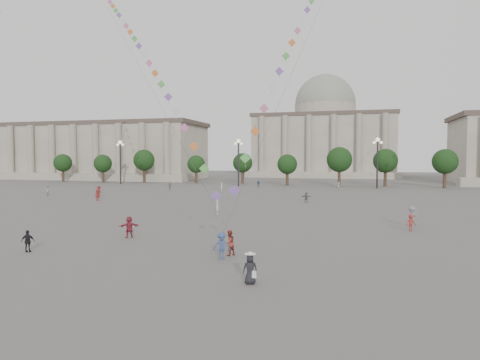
# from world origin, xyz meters

# --- Properties ---
(ground) EXTENTS (360.00, 360.00, 0.00)m
(ground) POSITION_xyz_m (0.00, 0.00, 0.00)
(ground) COLOR #555250
(ground) RESTS_ON ground
(hall_west) EXTENTS (84.00, 26.22, 17.20)m
(hall_west) POSITION_xyz_m (-75.00, 93.89, 8.43)
(hall_west) COLOR gray
(hall_west) RESTS_ON ground
(hall_central) EXTENTS (48.30, 34.30, 35.50)m
(hall_central) POSITION_xyz_m (0.00, 129.22, 14.23)
(hall_central) COLOR gray
(hall_central) RESTS_ON ground
(tree_row) EXTENTS (137.12, 5.12, 8.00)m
(tree_row) POSITION_xyz_m (0.00, 78.00, 5.39)
(tree_row) COLOR #39281C
(tree_row) RESTS_ON ground
(lamp_post_far_west) EXTENTS (2.00, 0.90, 10.65)m
(lamp_post_far_west) POSITION_xyz_m (-45.00, 70.00, 7.35)
(lamp_post_far_west) COLOR #262628
(lamp_post_far_west) RESTS_ON ground
(lamp_post_mid_west) EXTENTS (2.00, 0.90, 10.65)m
(lamp_post_mid_west) POSITION_xyz_m (-15.00, 70.00, 7.35)
(lamp_post_mid_west) COLOR #262628
(lamp_post_mid_west) RESTS_ON ground
(lamp_post_mid_east) EXTENTS (2.00, 0.90, 10.65)m
(lamp_post_mid_east) POSITION_xyz_m (15.00, 70.00, 7.35)
(lamp_post_mid_east) COLOR #262628
(lamp_post_mid_east) RESTS_ON ground
(person_crowd_0) EXTENTS (0.97, 0.62, 1.54)m
(person_crowd_0) POSITION_xyz_m (-9.94, 68.00, 0.77)
(person_crowd_0) COLOR navy
(person_crowd_0) RESTS_ON ground
(person_crowd_1) EXTENTS (1.08, 0.99, 1.79)m
(person_crowd_1) POSITION_xyz_m (-39.93, 38.12, 0.90)
(person_crowd_1) COLOR #B3B2AE
(person_crowd_1) RESTS_ON ground
(person_crowd_2) EXTENTS (0.91, 1.28, 1.79)m
(person_crowd_2) POSITION_xyz_m (-26.66, 32.58, 0.90)
(person_crowd_2) COLOR maroon
(person_crowd_2) RESTS_ON ground
(person_crowd_4) EXTENTS (1.69, 1.07, 1.74)m
(person_crowd_4) POSITION_xyz_m (7.48, 61.69, 0.87)
(person_crowd_4) COLOR silver
(person_crowd_4) RESTS_ON ground
(person_crowd_6) EXTENTS (1.32, 0.83, 1.95)m
(person_crowd_6) POSITION_xyz_m (15.72, 18.90, 0.97)
(person_crowd_6) COLOR slate
(person_crowd_6) RESTS_ON ground
(person_crowd_8) EXTENTS (1.14, 0.98, 1.53)m
(person_crowd_8) POSITION_xyz_m (15.36, 16.51, 0.76)
(person_crowd_8) COLOR #9A312A
(person_crowd_8) RESTS_ON ground
(person_crowd_10) EXTENTS (0.47, 0.66, 1.70)m
(person_crowd_10) POSITION_xyz_m (-14.05, 54.37, 0.85)
(person_crowd_10) COLOR silver
(person_crowd_10) RESTS_ON ground
(person_crowd_12) EXTENTS (1.49, 0.60, 1.56)m
(person_crowd_12) POSITION_xyz_m (3.81, 38.20, 0.78)
(person_crowd_12) COLOR slate
(person_crowd_12) RESTS_ON ground
(person_crowd_13) EXTENTS (0.67, 0.78, 1.81)m
(person_crowd_13) POSITION_xyz_m (-4.59, 22.84, 0.91)
(person_crowd_13) COLOR silver
(person_crowd_13) RESTS_ON ground
(person_crowd_16) EXTENTS (1.01, 0.70, 1.60)m
(person_crowd_16) POSITION_xyz_m (-25.11, 55.03, 0.80)
(person_crowd_16) COLOR slate
(person_crowd_16) RESTS_ON ground
(person_crowd_17) EXTENTS (0.87, 1.31, 1.90)m
(person_crowd_17) POSITION_xyz_m (-29.41, 37.16, 0.95)
(person_crowd_17) COLOR maroon
(person_crowd_17) RESTS_ON ground
(tourist_2) EXTENTS (1.61, 1.36, 1.74)m
(tourist_2) POSITION_xyz_m (-7.04, 7.41, 0.87)
(tourist_2) COLOR #99293A
(tourist_2) RESTS_ON ground
(tourist_4) EXTENTS (0.96, 0.66, 1.52)m
(tourist_4) POSITION_xyz_m (-10.99, 0.79, 0.76)
(tourist_4) COLOR black
(tourist_4) RESTS_ON ground
(kite_flyer_0) EXTENTS (0.99, 1.04, 1.69)m
(kite_flyer_0) POSITION_xyz_m (2.60, 3.40, 0.85)
(kite_flyer_0) COLOR #953628
(kite_flyer_0) RESTS_ON ground
(kite_flyer_1) EXTENTS (1.27, 0.98, 1.74)m
(kite_flyer_1) POSITION_xyz_m (2.44, 2.25, 0.87)
(kite_flyer_1) COLOR #364B7A
(kite_flyer_1) RESTS_ON ground
(hat_person) EXTENTS (0.87, 0.71, 1.69)m
(hat_person) POSITION_xyz_m (5.45, -2.42, 0.83)
(hat_person) COLOR black
(hat_person) RESTS_ON ground
(kite_train_west) EXTENTS (38.51, 42.27, 69.81)m
(kite_train_west) POSITION_xyz_m (-17.67, 25.96, 22.48)
(kite_train_west) COLOR #3F3F3F
(kite_train_west) RESTS_ON ground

